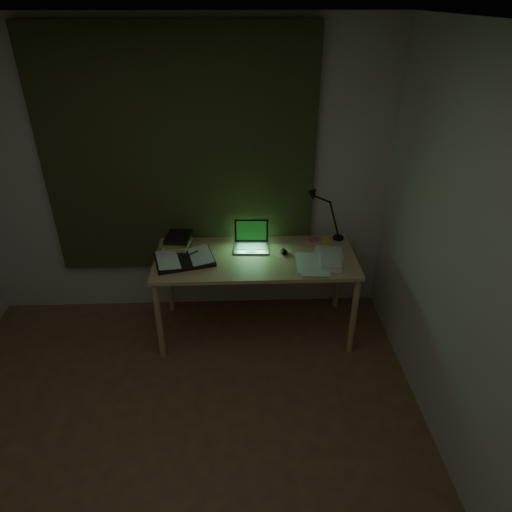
{
  "coord_description": "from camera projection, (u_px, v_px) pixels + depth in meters",
  "views": [
    {
      "loc": [
        0.48,
        -1.64,
        2.6
      ],
      "look_at": [
        0.6,
        1.44,
        0.82
      ],
      "focal_mm": 32.0,
      "sensor_mm": 36.0,
      "label": 1
    }
  ],
  "objects": [
    {
      "name": "floor",
      "position": [
        165.0,
        499.0,
        2.7
      ],
      "size": [
        3.5,
        4.0,
        0.0
      ],
      "primitive_type": "cube",
      "color": "brown",
      "rests_on": "ground"
    },
    {
      "name": "sticky_yellow",
      "position": [
        326.0,
        239.0,
        3.95
      ],
      "size": [
        0.09,
        0.09,
        0.02
      ],
      "primitive_type": "cube",
      "rotation": [
        0.0,
        0.0,
        0.27
      ],
      "color": "yellow",
      "rests_on": "desk"
    },
    {
      "name": "loose_papers",
      "position": [
        323.0,
        259.0,
        3.65
      ],
      "size": [
        0.4,
        0.42,
        0.02
      ],
      "primitive_type": null,
      "rotation": [
        0.0,
        0.0,
        0.1
      ],
      "color": "silver",
      "rests_on": "desk"
    },
    {
      "name": "book_stack",
      "position": [
        178.0,
        242.0,
        3.79
      ],
      "size": [
        0.22,
        0.25,
        0.12
      ],
      "primitive_type": null,
      "rotation": [
        0.0,
        0.0,
        -0.1
      ],
      "color": "silver",
      "rests_on": "desk"
    },
    {
      "name": "desk_lamp",
      "position": [
        341.0,
        212.0,
        3.85
      ],
      "size": [
        0.34,
        0.27,
        0.51
      ],
      "primitive_type": null,
      "rotation": [
        0.0,
        0.0,
        -0.01
      ],
      "color": "black",
      "rests_on": "desk"
    },
    {
      "name": "wall_back",
      "position": [
        182.0,
        180.0,
        3.81
      ],
      "size": [
        3.5,
        0.0,
        2.5
      ],
      "primitive_type": "cube",
      "color": "beige",
      "rests_on": "ground"
    },
    {
      "name": "sticky_pink",
      "position": [
        313.0,
        239.0,
        3.95
      ],
      "size": [
        0.09,
        0.09,
        0.02
      ],
      "primitive_type": "cube",
      "rotation": [
        0.0,
        0.0,
        0.3
      ],
      "color": "#D05164",
      "rests_on": "desk"
    },
    {
      "name": "curtain",
      "position": [
        179.0,
        158.0,
        3.67
      ],
      "size": [
        2.2,
        0.06,
        2.0
      ],
      "primitive_type": "cube",
      "color": "#32391C",
      "rests_on": "wall_back"
    },
    {
      "name": "open_textbook",
      "position": [
        184.0,
        259.0,
        3.64
      ],
      "size": [
        0.52,
        0.43,
        0.04
      ],
      "primitive_type": null,
      "rotation": [
        0.0,
        0.0,
        0.26
      ],
      "color": "silver",
      "rests_on": "desk"
    },
    {
      "name": "desk",
      "position": [
        255.0,
        294.0,
        3.89
      ],
      "size": [
        1.63,
        0.71,
        0.74
      ],
      "primitive_type": null,
      "color": "tan",
      "rests_on": "floor"
    },
    {
      "name": "ceiling",
      "position": [
        87.0,
        30.0,
        1.45
      ],
      "size": [
        3.5,
        4.0,
        0.0
      ],
      "primitive_type": "cube",
      "color": "white",
      "rests_on": "ground"
    },
    {
      "name": "laptop",
      "position": [
        251.0,
        238.0,
        3.76
      ],
      "size": [
        0.31,
        0.35,
        0.21
      ],
      "primitive_type": null,
      "rotation": [
        0.0,
        0.0,
        -0.05
      ],
      "color": "#BABABF",
      "rests_on": "desk"
    },
    {
      "name": "mouse",
      "position": [
        284.0,
        252.0,
        3.74
      ],
      "size": [
        0.07,
        0.1,
        0.03
      ],
      "primitive_type": "ellipsoid",
      "rotation": [
        0.0,
        0.0,
        0.14
      ],
      "color": "black",
      "rests_on": "desk"
    }
  ]
}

